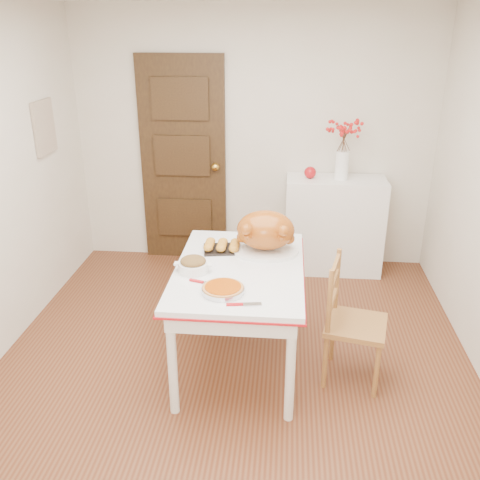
# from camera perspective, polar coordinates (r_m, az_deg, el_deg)

# --- Properties ---
(floor) EXTENTS (3.50, 4.00, 0.00)m
(floor) POSITION_cam_1_polar(r_m,az_deg,el_deg) (3.92, -0.78, -14.02)
(floor) COLOR #532613
(floor) RESTS_ON ground
(wall_back) EXTENTS (3.50, 0.00, 2.50)m
(wall_back) POSITION_cam_1_polar(r_m,az_deg,el_deg) (5.24, 1.46, 10.72)
(wall_back) COLOR beige
(wall_back) RESTS_ON ground
(wall_front) EXTENTS (3.50, 0.00, 2.50)m
(wall_front) POSITION_cam_1_polar(r_m,az_deg,el_deg) (1.60, -9.00, -20.85)
(wall_front) COLOR beige
(wall_front) RESTS_ON ground
(door_back) EXTENTS (0.85, 0.06, 2.06)m
(door_back) POSITION_cam_1_polar(r_m,az_deg,el_deg) (5.36, -6.16, 8.44)
(door_back) COLOR black
(door_back) RESTS_ON ground
(photo_board) EXTENTS (0.03, 0.35, 0.45)m
(photo_board) POSITION_cam_1_polar(r_m,az_deg,el_deg) (4.86, -20.44, 11.37)
(photo_board) COLOR tan
(photo_board) RESTS_ON ground
(sideboard) EXTENTS (0.95, 0.42, 0.95)m
(sideboard) POSITION_cam_1_polar(r_m,az_deg,el_deg) (5.27, 10.09, 1.58)
(sideboard) COLOR white
(sideboard) RESTS_ON floor
(kitchen_table) EXTENTS (0.89, 1.30, 0.78)m
(kitchen_table) POSITION_cam_1_polar(r_m,az_deg,el_deg) (3.80, -0.07, -8.24)
(kitchen_table) COLOR white
(kitchen_table) RESTS_ON floor
(chair_oak) EXTENTS (0.47, 0.47, 0.90)m
(chair_oak) POSITION_cam_1_polar(r_m,az_deg,el_deg) (3.70, 12.49, -8.69)
(chair_oak) COLOR #955624
(chair_oak) RESTS_ON floor
(berry_vase) EXTENTS (0.29, 0.29, 0.56)m
(berry_vase) POSITION_cam_1_polar(r_m,az_deg,el_deg) (5.05, 11.09, 9.54)
(berry_vase) COLOR white
(berry_vase) RESTS_ON sideboard
(apple) EXTENTS (0.11, 0.11, 0.11)m
(apple) POSITION_cam_1_polar(r_m,az_deg,el_deg) (5.08, 7.60, 7.26)
(apple) COLOR #AC0F14
(apple) RESTS_ON sideboard
(turkey_platter) EXTENTS (0.58, 0.52, 0.31)m
(turkey_platter) POSITION_cam_1_polar(r_m,az_deg,el_deg) (3.79, 2.79, 0.83)
(turkey_platter) COLOR #A54E1E
(turkey_platter) RESTS_ON kitchen_table
(pumpkin_pie) EXTENTS (0.27, 0.27, 0.06)m
(pumpkin_pie) POSITION_cam_1_polar(r_m,az_deg,el_deg) (3.28, -1.85, -5.25)
(pumpkin_pie) COLOR #A13D04
(pumpkin_pie) RESTS_ON kitchen_table
(stuffing_dish) EXTENTS (0.30, 0.26, 0.10)m
(stuffing_dish) POSITION_cam_1_polar(r_m,az_deg,el_deg) (3.55, -5.09, -2.66)
(stuffing_dish) COLOR brown
(stuffing_dish) RESTS_ON kitchen_table
(rolls_tray) EXTENTS (0.30, 0.25, 0.07)m
(rolls_tray) POSITION_cam_1_polar(r_m,az_deg,el_deg) (3.86, -1.96, -0.64)
(rolls_tray) COLOR #C08128
(rolls_tray) RESTS_ON kitchen_table
(pie_server) EXTENTS (0.22, 0.09, 0.01)m
(pie_server) POSITION_cam_1_polar(r_m,az_deg,el_deg) (3.15, 0.43, -6.96)
(pie_server) COLOR silver
(pie_server) RESTS_ON kitchen_table
(carving_knife) EXTENTS (0.28, 0.14, 0.01)m
(carving_knife) POSITION_cam_1_polar(r_m,az_deg,el_deg) (3.39, -3.42, -4.71)
(carving_knife) COLOR silver
(carving_knife) RESTS_ON kitchen_table
(drinking_glass) EXTENTS (0.08, 0.08, 0.11)m
(drinking_glass) POSITION_cam_1_polar(r_m,az_deg,el_deg) (4.06, 1.77, 0.89)
(drinking_glass) COLOR white
(drinking_glass) RESTS_ON kitchen_table
(shaker_pair) EXTENTS (0.09, 0.04, 0.08)m
(shaker_pair) POSITION_cam_1_polar(r_m,az_deg,el_deg) (4.03, 4.54, 0.45)
(shaker_pair) COLOR white
(shaker_pair) RESTS_ON kitchen_table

